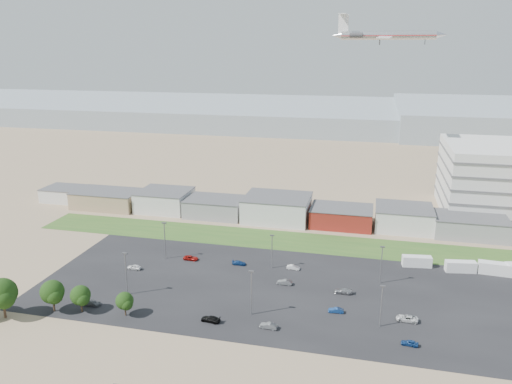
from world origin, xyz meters
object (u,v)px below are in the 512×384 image
(box_trailer_a, at_px, (417,261))
(parked_car_6, at_px, (239,263))
(parked_car_3, at_px, (211,319))
(parked_car_7, at_px, (285,282))
(parked_car_9, at_px, (191,258))
(parked_car_10, at_px, (92,303))
(parked_car_12, at_px, (343,291))
(parked_car_11, at_px, (293,267))
(parked_car_13, at_px, (269,326))
(parked_car_0, at_px, (407,318))
(parked_car_1, at_px, (336,310))
(parked_car_2, at_px, (410,343))
(parked_car_5, at_px, (134,267))
(airliner, at_px, (388,35))

(box_trailer_a, xyz_separation_m, parked_car_6, (-47.09, -10.30, -0.89))
(parked_car_3, xyz_separation_m, parked_car_7, (12.40, 21.13, -0.00))
(parked_car_9, bearing_deg, parked_car_10, 157.91)
(parked_car_6, bearing_deg, parked_car_12, -110.31)
(parked_car_9, relative_size, parked_car_11, 1.21)
(parked_car_9, distance_m, parked_car_10, 32.18)
(box_trailer_a, distance_m, parked_car_13, 51.49)
(box_trailer_a, bearing_deg, parked_car_3, -145.73)
(parked_car_11, xyz_separation_m, parked_car_13, (-0.31, -30.18, 0.06))
(parked_car_0, xyz_separation_m, parked_car_1, (-15.28, 0.07, -0.09))
(parked_car_3, height_order, parked_car_13, same)
(parked_car_1, bearing_deg, parked_car_2, 54.27)
(parked_car_1, relative_size, parked_car_2, 1.01)
(parked_car_7, bearing_deg, parked_car_1, 52.89)
(parked_car_2, bearing_deg, parked_car_7, -118.68)
(parked_car_2, xyz_separation_m, parked_car_5, (-69.65, 19.96, 0.08))
(parked_car_9, height_order, parked_car_10, parked_car_10)
(parked_car_1, height_order, parked_car_2, parked_car_2)
(parked_car_2, distance_m, parked_car_5, 72.45)
(parked_car_0, distance_m, parked_car_6, 47.44)
(parked_car_6, bearing_deg, parked_car_9, 89.25)
(parked_car_1, height_order, parked_car_7, parked_car_7)
(airliner, bearing_deg, parked_car_7, -102.46)
(parked_car_0, relative_size, parked_car_5, 1.22)
(parked_car_10, distance_m, parked_car_12, 59.07)
(parked_car_3, relative_size, parked_car_11, 1.24)
(parked_car_6, xyz_separation_m, parked_car_7, (14.21, -8.76, 0.07))
(box_trailer_a, relative_size, airliner, 0.19)
(parked_car_5, height_order, parked_car_9, parked_car_5)
(parked_car_6, bearing_deg, parked_car_7, -122.46)
(parked_car_1, height_order, parked_car_12, parked_car_12)
(airliner, height_order, parked_car_1, airliner)
(parked_car_1, bearing_deg, parked_car_3, -72.39)
(parked_car_6, bearing_deg, parked_car_5, 108.55)
(parked_car_5, bearing_deg, parked_car_7, 94.73)
(parked_car_0, xyz_separation_m, parked_car_2, (0.04, -9.49, -0.07))
(parked_car_5, bearing_deg, parked_car_9, 130.46)
(parked_car_0, bearing_deg, parked_car_5, -95.47)
(parked_car_2, xyz_separation_m, parked_car_3, (-41.35, -0.61, 0.05))
(parked_car_13, bearing_deg, parked_car_11, -175.78)
(parked_car_3, relative_size, parked_car_9, 1.03)
(parked_car_1, distance_m, parked_car_3, 27.95)
(airliner, height_order, parked_car_9, airliner)
(parked_car_10, bearing_deg, box_trailer_a, -64.28)
(parked_car_0, bearing_deg, parked_car_12, -120.70)
(parked_car_1, bearing_deg, box_trailer_a, 143.56)
(parked_car_3, height_order, parked_car_5, parked_car_5)
(parked_car_3, height_order, parked_car_11, parked_car_3)
(box_trailer_a, height_order, parked_car_13, box_trailer_a)
(parked_car_0, bearing_deg, parked_car_11, -122.69)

